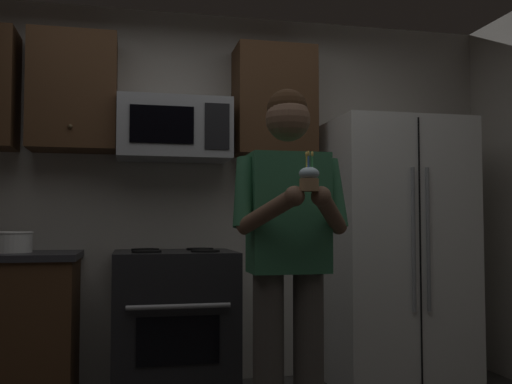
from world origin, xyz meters
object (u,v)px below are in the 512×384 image
object	(u,v)px
oven_range	(174,324)
microwave	(174,130)
person	(289,245)
refrigerator	(394,252)
cupcake	(309,178)
bowl_large_white	(9,241)

from	to	relation	value
oven_range	microwave	world-z (taller)	microwave
person	microwave	bearing A→B (deg)	112.25
refrigerator	person	xyz separation A→B (m)	(-1.03, -0.99, 0.10)
oven_range	person	bearing A→B (deg)	-65.46
refrigerator	cupcake	bearing A→B (deg)	-127.90
cupcake	person	bearing A→B (deg)	90.00
refrigerator	person	size ratio (longest dim) A/B	1.02
oven_range	bowl_large_white	size ratio (longest dim) A/B	3.34
person	cupcake	size ratio (longest dim) A/B	10.13
bowl_large_white	person	bearing A→B (deg)	-36.38
microwave	person	size ratio (longest dim) A/B	0.42
oven_range	bowl_large_white	distance (m)	1.13
refrigerator	oven_range	bearing A→B (deg)	178.50
refrigerator	bowl_large_white	bearing A→B (deg)	177.88
oven_range	cupcake	bearing A→B (deg)	-70.90
oven_range	person	xyz separation A→B (m)	(0.47, -1.03, 0.53)
microwave	refrigerator	world-z (taller)	microwave
cupcake	microwave	bearing A→B (deg)	107.66
cupcake	bowl_large_white	bearing A→B (deg)	136.17
microwave	bowl_large_white	bearing A→B (deg)	-176.22
microwave	person	bearing A→B (deg)	-67.75
oven_range	refrigerator	bearing A→B (deg)	-1.50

